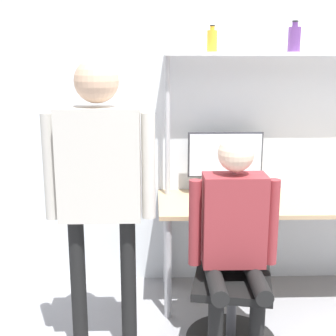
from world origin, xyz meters
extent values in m
plane|color=gray|center=(0.00, 0.00, 0.00)|extent=(12.00, 12.00, 0.00)
cube|color=silver|center=(0.00, 0.70, 1.35)|extent=(8.00, 0.06, 2.70)
cube|color=tan|center=(0.00, 0.34, 0.74)|extent=(1.98, 0.65, 0.03)
cylinder|color=#A5A5AA|center=(-0.93, 0.08, 0.36)|extent=(0.05, 0.05, 0.73)
cylinder|color=#A5A5AA|center=(-0.93, 0.61, 0.36)|extent=(0.05, 0.05, 0.73)
cube|color=white|center=(0.00, 0.54, 1.79)|extent=(1.88, 0.24, 0.02)
cylinder|color=#B2B2B7|center=(-0.92, 0.54, 0.90)|extent=(0.04, 0.04, 1.80)
cylinder|color=#333338|center=(-0.49, 0.51, 0.76)|extent=(0.20, 0.20, 0.01)
cylinder|color=#333338|center=(-0.49, 0.51, 0.84)|extent=(0.06, 0.06, 0.14)
cube|color=#333338|center=(-0.49, 0.52, 1.06)|extent=(0.56, 0.01, 0.34)
cube|color=silver|center=(-0.49, 0.51, 1.06)|extent=(0.53, 0.02, 0.31)
cube|color=silver|center=(-0.51, 0.20, 0.76)|extent=(0.32, 0.24, 0.01)
cube|color=black|center=(-0.51, 0.18, 0.77)|extent=(0.27, 0.13, 0.00)
cube|color=silver|center=(-0.51, 0.29, 0.88)|extent=(0.32, 0.07, 0.24)
cube|color=navy|center=(-0.51, 0.29, 0.88)|extent=(0.28, 0.05, 0.21)
cube|color=silver|center=(-0.28, 0.22, 0.76)|extent=(0.07, 0.15, 0.01)
cube|color=black|center=(-0.28, 0.22, 0.77)|extent=(0.06, 0.13, 0.00)
cylinder|color=#4C4C51|center=(-0.55, -0.28, 0.24)|extent=(0.06, 0.06, 0.35)
cube|color=black|center=(-0.55, -0.28, 0.44)|extent=(0.54, 0.54, 0.05)
cube|color=black|center=(-0.51, -0.07, 0.69)|extent=(0.41, 0.12, 0.45)
cylinder|color=black|center=(-0.67, -0.45, 0.23)|extent=(0.09, 0.09, 0.46)
cylinder|color=black|center=(-0.43, -0.45, 0.23)|extent=(0.09, 0.09, 0.46)
cylinder|color=black|center=(-0.67, -0.42, 0.51)|extent=(0.10, 0.38, 0.10)
cylinder|color=black|center=(-0.43, -0.42, 0.51)|extent=(0.10, 0.38, 0.10)
cube|color=maroon|center=(-0.55, -0.25, 0.83)|extent=(0.37, 0.20, 0.55)
cylinder|color=maroon|center=(-0.78, -0.25, 0.81)|extent=(0.08, 0.08, 0.52)
cylinder|color=maroon|center=(-0.32, -0.25, 0.81)|extent=(0.08, 0.08, 0.52)
sphere|color=beige|center=(-0.55, -0.25, 1.23)|extent=(0.21, 0.21, 0.21)
cylinder|color=black|center=(-1.47, -0.35, 0.44)|extent=(0.09, 0.09, 0.88)
cylinder|color=black|center=(-1.17, -0.35, 0.44)|extent=(0.09, 0.09, 0.88)
cube|color=beige|center=(-1.32, -0.35, 1.19)|extent=(0.45, 0.20, 0.62)
cylinder|color=beige|center=(-1.59, -0.35, 1.18)|extent=(0.08, 0.08, 0.59)
cylinder|color=beige|center=(-1.05, -0.35, 1.18)|extent=(0.08, 0.08, 0.59)
sphere|color=#D8AD8C|center=(-1.32, -0.35, 1.65)|extent=(0.24, 0.24, 0.24)
cylinder|color=#593372|center=(-0.02, 0.54, 1.89)|extent=(0.09, 0.09, 0.17)
cylinder|color=#593372|center=(-0.02, 0.54, 1.99)|extent=(0.04, 0.04, 0.03)
cylinder|color=black|center=(-0.02, 0.54, 2.01)|extent=(0.04, 0.04, 0.01)
cylinder|color=gold|center=(-0.60, 0.54, 1.88)|extent=(0.07, 0.07, 0.15)
cylinder|color=gold|center=(-0.60, 0.54, 1.96)|extent=(0.03, 0.03, 0.03)
cylinder|color=black|center=(-0.60, 0.54, 1.98)|extent=(0.04, 0.04, 0.01)
camera|label=1|loc=(-1.01, -2.86, 1.77)|focal=50.00mm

